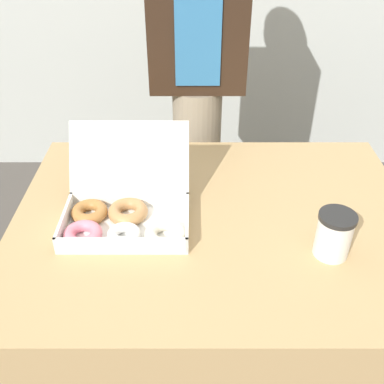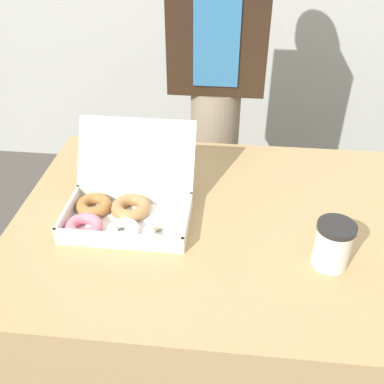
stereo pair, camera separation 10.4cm
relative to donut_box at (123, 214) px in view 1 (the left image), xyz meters
name	(u,v)px [view 1 (the left image)]	position (x,y,z in m)	size (l,w,h in m)	color
ground_plane	(210,362)	(0.26, 0.04, -0.74)	(14.00, 14.00, 0.00)	#4C4742
table	(213,299)	(0.26, 0.04, -0.39)	(1.17, 0.89, 0.71)	tan
donut_box	(123,214)	(0.00, 0.00, 0.00)	(0.37, 0.34, 0.23)	white
coffee_cup	(335,235)	(0.55, -0.12, 0.03)	(0.10, 0.10, 0.13)	silver
person_customer	(198,66)	(0.21, 0.66, 0.19)	(0.36, 0.22, 1.63)	gray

